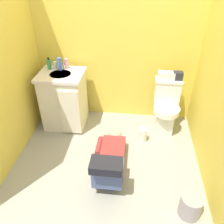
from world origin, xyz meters
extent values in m
cube|color=gray|center=(0.00, 0.00, -0.02)|extent=(2.74, 2.96, 0.04)
cube|color=#E0C645|center=(0.00, 1.02, 1.20)|extent=(2.40, 0.08, 2.40)
cube|color=silver|center=(0.74, 0.64, 0.19)|extent=(0.22, 0.30, 0.38)
cylinder|color=silver|center=(0.74, 0.58, 0.38)|extent=(0.35, 0.35, 0.08)
cube|color=silver|center=(0.74, 0.77, 0.55)|extent=(0.34, 0.17, 0.34)
cube|color=silver|center=(0.74, 0.77, 0.73)|extent=(0.36, 0.19, 0.03)
cube|color=beige|center=(-0.70, 0.64, 0.39)|extent=(0.56, 0.48, 0.78)
cube|color=silver|center=(-0.70, 0.64, 0.80)|extent=(0.60, 0.52, 0.04)
cylinder|color=silver|center=(-0.70, 0.62, 0.79)|extent=(0.28, 0.28, 0.05)
cube|color=beige|center=(-0.55, 0.38, 0.37)|extent=(0.26, 0.03, 0.66)
cylinder|color=silver|center=(-0.70, 0.78, 0.87)|extent=(0.02, 0.02, 0.10)
cube|color=maroon|center=(0.07, -0.04, 0.09)|extent=(0.29, 0.52, 0.17)
sphere|color=tan|center=(0.07, 0.29, 0.10)|extent=(0.19, 0.19, 0.19)
cube|color=#4D5C80|center=(0.07, -0.40, 0.18)|extent=(0.31, 0.28, 0.20)
cube|color=#4D5C80|center=(0.07, -0.54, 0.30)|extent=(0.31, 0.12, 0.32)
cube|color=black|center=(0.07, -0.59, 0.47)|extent=(0.31, 0.19, 0.09)
cylinder|color=maroon|center=(-0.12, 0.12, 0.06)|extent=(0.08, 0.30, 0.08)
cube|color=silver|center=(0.69, 0.77, 0.80)|extent=(0.22, 0.11, 0.10)
cube|color=#26262D|center=(0.84, 0.77, 0.81)|extent=(0.12, 0.09, 0.11)
cylinder|color=#33915B|center=(-0.89, 0.76, 0.89)|extent=(0.06, 0.06, 0.13)
cylinder|color=black|center=(-0.89, 0.76, 0.97)|extent=(0.02, 0.02, 0.04)
cylinder|color=white|center=(-0.81, 0.76, 0.87)|extent=(0.06, 0.06, 0.11)
cylinder|color=#426BBC|center=(-0.73, 0.74, 0.91)|extent=(0.06, 0.06, 0.17)
cylinder|color=pink|center=(-0.65, 0.79, 0.89)|extent=(0.05, 0.05, 0.14)
cylinder|color=gray|center=(0.90, -0.68, 0.12)|extent=(0.22, 0.22, 0.24)
cylinder|color=white|center=(0.44, 0.36, 0.10)|extent=(0.11, 0.11, 0.20)
camera|label=1|loc=(0.30, -2.10, 2.13)|focal=37.29mm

